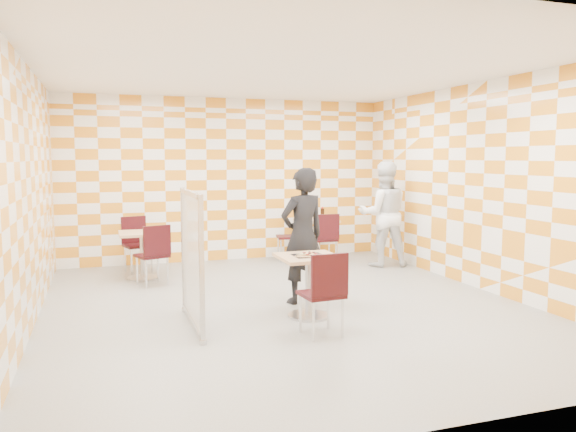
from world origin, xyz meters
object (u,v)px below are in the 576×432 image
at_px(chair_main_front, 325,288).
at_px(chair_empty_far, 136,239).
at_px(partition, 192,258).
at_px(sport_bottle, 305,215).
at_px(soda_bottle, 322,213).
at_px(man_dark, 303,236).
at_px(man_white, 383,214).
at_px(main_table, 309,275).
at_px(chair_second_front, 326,235).
at_px(chair_second_side, 294,232).
at_px(chair_empty_near, 154,250).
at_px(empty_table, 142,247).
at_px(second_table, 316,232).

height_order(chair_main_front, chair_empty_far, same).
distance_m(chair_main_front, partition, 1.55).
xyz_separation_m(sport_bottle, soda_bottle, (0.35, -0.03, 0.01)).
xyz_separation_m(chair_main_front, man_dark, (0.28, 1.47, 0.35)).
distance_m(chair_main_front, sport_bottle, 4.73).
xyz_separation_m(man_white, sport_bottle, (-1.07, 1.11, -0.08)).
xyz_separation_m(main_table, chair_second_front, (1.44, 2.97, 0.04)).
relative_size(man_dark, soda_bottle, 7.75).
xyz_separation_m(main_table, partition, (-1.38, 0.05, 0.28)).
distance_m(chair_second_side, chair_empty_near, 2.95).
relative_size(main_table, chair_empty_near, 0.81).
height_order(chair_empty_near, man_dark, man_dark).
relative_size(chair_second_side, sport_bottle, 4.62).
bearing_deg(chair_empty_near, main_table, -54.37).
bearing_deg(chair_second_front, soda_bottle, 72.66).
bearing_deg(main_table, empty_table, 121.53).
bearing_deg(empty_table, chair_empty_far, 95.45).
bearing_deg(chair_empty_far, chair_main_front, -68.39).
relative_size(chair_empty_near, sport_bottle, 4.62).
xyz_separation_m(chair_empty_near, partition, (0.22, -2.19, 0.25)).
relative_size(empty_table, chair_second_side, 0.81).
bearing_deg(chair_empty_near, sport_bottle, 26.74).
distance_m(partition, man_dark, 1.68).
bearing_deg(empty_table, soda_bottle, 14.01).
relative_size(man_white, soda_bottle, 8.02).
distance_m(chair_empty_far, soda_bottle, 3.48).
distance_m(man_white, sport_bottle, 1.55).
distance_m(chair_second_front, man_dark, 2.64).
relative_size(man_white, sport_bottle, 9.23).
xyz_separation_m(chair_second_side, chair_empty_near, (-2.64, -1.31, 0.00)).
bearing_deg(man_dark, empty_table, -62.81).
relative_size(chair_main_front, partition, 0.60).
bearing_deg(chair_second_front, man_dark, -119.00).
bearing_deg(chair_empty_near, soda_bottle, 23.78).
bearing_deg(chair_empty_far, main_table, -62.63).
bearing_deg(soda_bottle, man_white, -56.25).
xyz_separation_m(partition, man_white, (3.77, 2.55, 0.13)).
relative_size(man_dark, sport_bottle, 8.92).
relative_size(second_table, sport_bottle, 3.75).
relative_size(second_table, man_dark, 0.42).
height_order(second_table, chair_second_side, chair_second_side).
relative_size(chair_second_side, chair_empty_near, 1.00).
distance_m(chair_second_front, soda_bottle, 0.81).
height_order(empty_table, chair_empty_near, chair_empty_near).
bearing_deg(second_table, chair_second_side, -172.12).
xyz_separation_m(chair_empty_far, soda_bottle, (3.46, 0.21, 0.31)).
relative_size(chair_second_front, partition, 0.60).
bearing_deg(chair_second_side, partition, -124.63).
bearing_deg(chair_second_front, chair_second_side, 124.72).
bearing_deg(chair_empty_far, sport_bottle, 4.33).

